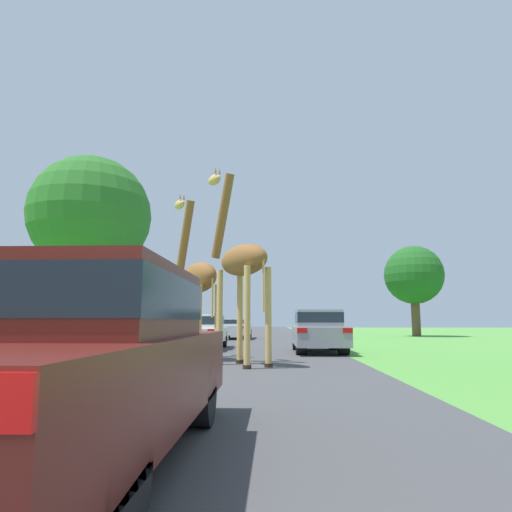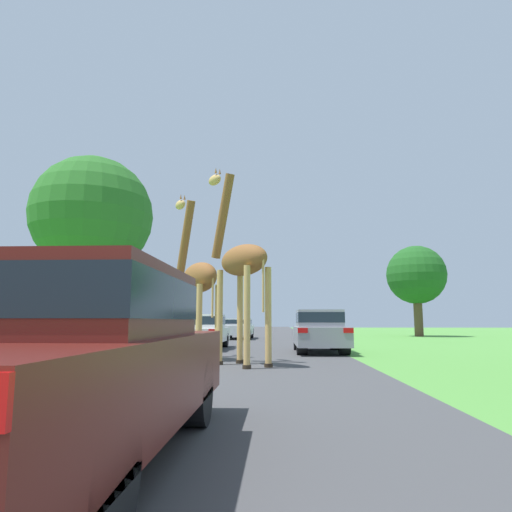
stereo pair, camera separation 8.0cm
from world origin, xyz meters
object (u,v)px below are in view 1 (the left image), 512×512
(car_queue_right, at_px, (236,328))
(car_far_ahead, at_px, (201,330))
(tree_centre_back, at_px, (90,216))
(giraffe_near_road, at_px, (240,263))
(car_lead_maroon, at_px, (65,357))
(car_queue_left, at_px, (318,330))
(tree_right_cluster, at_px, (414,275))
(giraffe_companion, at_px, (197,278))

(car_queue_right, bearing_deg, car_far_ahead, -92.97)
(tree_centre_back, bearing_deg, giraffe_near_road, -50.54)
(car_lead_maroon, height_order, car_queue_left, car_lead_maroon)
(tree_right_cluster, bearing_deg, tree_centre_back, -147.18)
(giraffe_companion, xyz_separation_m, car_queue_right, (-0.10, 15.57, -1.65))
(car_queue_left, distance_m, car_far_ahead, 4.81)
(car_queue_left, xyz_separation_m, car_far_ahead, (-4.48, 1.76, -0.05))
(giraffe_near_road, xyz_separation_m, giraffe_companion, (-1.40, 1.67, -0.23))
(giraffe_companion, height_order, car_far_ahead, giraffe_companion)
(car_far_ahead, bearing_deg, car_queue_left, -21.47)
(car_queue_right, height_order, tree_centre_back, tree_centre_back)
(car_queue_left, xyz_separation_m, tree_right_cluster, (8.70, 17.13, 3.62))
(car_queue_right, xyz_separation_m, tree_centre_back, (-6.53, -7.49, 5.48))
(giraffe_companion, distance_m, tree_centre_back, 11.13)
(giraffe_near_road, xyz_separation_m, car_lead_maroon, (-0.79, -7.97, -1.75))
(car_queue_right, xyz_separation_m, car_far_ahead, (-0.54, -10.50, 0.05))
(giraffe_near_road, height_order, car_queue_right, giraffe_near_road)
(tree_centre_back, bearing_deg, tree_right_cluster, 32.82)
(giraffe_near_road, height_order, giraffe_companion, giraffe_near_road)
(giraffe_companion, bearing_deg, car_far_ahead, 61.26)
(car_lead_maroon, distance_m, car_queue_left, 13.35)
(giraffe_companion, bearing_deg, car_queue_left, 4.89)
(car_queue_left, relative_size, car_far_ahead, 1.01)
(tree_centre_back, relative_size, tree_right_cluster, 1.38)
(giraffe_near_road, relative_size, car_queue_right, 1.14)
(giraffe_companion, distance_m, car_far_ahead, 5.36)
(car_far_ahead, xyz_separation_m, tree_right_cluster, (13.18, 15.37, 3.67))
(car_lead_maroon, relative_size, tree_right_cluster, 0.70)
(car_far_ahead, bearing_deg, giraffe_companion, -82.75)
(giraffe_companion, relative_size, car_lead_maroon, 1.11)
(giraffe_companion, height_order, tree_right_cluster, tree_right_cluster)
(tree_right_cluster, bearing_deg, giraffe_companion, -121.51)
(car_lead_maroon, height_order, car_far_ahead, car_lead_maroon)
(giraffe_near_road, xyz_separation_m, car_queue_left, (2.43, 4.99, -1.79))
(tree_centre_back, distance_m, tree_right_cluster, 22.87)
(giraffe_near_road, xyz_separation_m, car_far_ahead, (-2.05, 6.75, -1.83))
(car_queue_right, distance_m, tree_right_cluster, 14.04)
(car_lead_maroon, relative_size, car_far_ahead, 1.07)
(tree_centre_back, bearing_deg, car_queue_left, -24.51)
(tree_centre_back, bearing_deg, car_far_ahead, -26.69)
(giraffe_near_road, distance_m, car_far_ahead, 7.28)
(car_lead_maroon, height_order, tree_centre_back, tree_centre_back)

